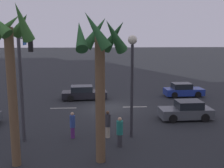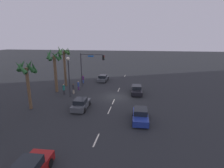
{
  "view_description": "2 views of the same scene",
  "coord_description": "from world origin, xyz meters",
  "px_view_note": "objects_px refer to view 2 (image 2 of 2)",
  "views": [
    {
      "loc": [
        1.22,
        24.0,
        6.44
      ],
      "look_at": [
        -0.34,
        0.49,
        2.19
      ],
      "focal_mm": 44.91,
      "sensor_mm": 36.0,
      "label": 1
    },
    {
      "loc": [
        -26.65,
        -3.76,
        9.1
      ],
      "look_at": [
        -1.19,
        0.41,
        2.38
      ],
      "focal_mm": 28.11,
      "sensor_mm": 36.0,
      "label": 2
    }
  ],
  "objects_px": {
    "car_4": "(103,78)",
    "pedestrian_0": "(83,79)",
    "car_1": "(140,116)",
    "palm_tree_3": "(27,71)",
    "palm_tree_2": "(64,57)",
    "car_0": "(81,104)",
    "traffic_signal": "(89,64)",
    "car_3": "(137,90)",
    "pedestrian_3": "(64,89)",
    "palm_tree_0": "(54,62)",
    "pedestrian_2": "(73,88)",
    "pedestrian_1": "(78,85)",
    "streetlamp": "(69,69)"
  },
  "relations": [
    {
      "from": "car_0",
      "to": "traffic_signal",
      "type": "xyz_separation_m",
      "value": [
        11.36,
        2.18,
        3.68
      ]
    },
    {
      "from": "streetlamp",
      "to": "pedestrian_1",
      "type": "xyz_separation_m",
      "value": [
        3.68,
        -0.09,
        -3.56
      ]
    },
    {
      "from": "car_4",
      "to": "pedestrian_1",
      "type": "height_order",
      "value": "pedestrian_1"
    },
    {
      "from": "palm_tree_2",
      "to": "car_0",
      "type": "bearing_deg",
      "value": -147.95
    },
    {
      "from": "car_1",
      "to": "pedestrian_2",
      "type": "relative_size",
      "value": 2.3
    },
    {
      "from": "pedestrian_3",
      "to": "palm_tree_2",
      "type": "bearing_deg",
      "value": 19.86
    },
    {
      "from": "pedestrian_3",
      "to": "car_4",
      "type": "bearing_deg",
      "value": -23.31
    },
    {
      "from": "car_4",
      "to": "palm_tree_2",
      "type": "distance_m",
      "value": 9.56
    },
    {
      "from": "car_4",
      "to": "pedestrian_3",
      "type": "relative_size",
      "value": 2.45
    },
    {
      "from": "palm_tree_0",
      "to": "car_1",
      "type": "bearing_deg",
      "value": -121.55
    },
    {
      "from": "palm_tree_2",
      "to": "car_3",
      "type": "bearing_deg",
      "value": -101.68
    },
    {
      "from": "car_0",
      "to": "palm_tree_2",
      "type": "height_order",
      "value": "palm_tree_2"
    },
    {
      "from": "car_0",
      "to": "car_3",
      "type": "xyz_separation_m",
      "value": [
        8.01,
        -7.12,
        -0.03
      ]
    },
    {
      "from": "pedestrian_1",
      "to": "car_4",
      "type": "bearing_deg",
      "value": -21.19
    },
    {
      "from": "car_1",
      "to": "palm_tree_3",
      "type": "xyz_separation_m",
      "value": [
        1.18,
        14.41,
        4.43
      ]
    },
    {
      "from": "pedestrian_3",
      "to": "car_0",
      "type": "bearing_deg",
      "value": -138.61
    },
    {
      "from": "car_4",
      "to": "palm_tree_2",
      "type": "bearing_deg",
      "value": 128.19
    },
    {
      "from": "pedestrian_2",
      "to": "pedestrian_1",
      "type": "bearing_deg",
      "value": -2.27
    },
    {
      "from": "car_3",
      "to": "traffic_signal",
      "type": "bearing_deg",
      "value": 70.17
    },
    {
      "from": "car_0",
      "to": "traffic_signal",
      "type": "distance_m",
      "value": 12.14
    },
    {
      "from": "car_1",
      "to": "pedestrian_1",
      "type": "relative_size",
      "value": 2.41
    },
    {
      "from": "car_3",
      "to": "palm_tree_2",
      "type": "xyz_separation_m",
      "value": [
        2.88,
        13.93,
        5.0
      ]
    },
    {
      "from": "pedestrian_3",
      "to": "palm_tree_3",
      "type": "relative_size",
      "value": 0.27
    },
    {
      "from": "pedestrian_3",
      "to": "car_3",
      "type": "bearing_deg",
      "value": -78.42
    },
    {
      "from": "car_3",
      "to": "streetlamp",
      "type": "height_order",
      "value": "streetlamp"
    },
    {
      "from": "car_3",
      "to": "streetlamp",
      "type": "xyz_separation_m",
      "value": [
        -3.33,
        10.56,
        3.81
      ]
    },
    {
      "from": "traffic_signal",
      "to": "palm_tree_3",
      "type": "relative_size",
      "value": 0.98
    },
    {
      "from": "traffic_signal",
      "to": "streetlamp",
      "type": "distance_m",
      "value": 6.8
    },
    {
      "from": "palm_tree_2",
      "to": "palm_tree_3",
      "type": "distance_m",
      "value": 12.0
    },
    {
      "from": "car_4",
      "to": "pedestrian_0",
      "type": "distance_m",
      "value": 4.47
    },
    {
      "from": "palm_tree_0",
      "to": "pedestrian_3",
      "type": "bearing_deg",
      "value": -121.13
    },
    {
      "from": "palm_tree_2",
      "to": "car_4",
      "type": "bearing_deg",
      "value": -51.81
    },
    {
      "from": "car_3",
      "to": "palm_tree_2",
      "type": "height_order",
      "value": "palm_tree_2"
    },
    {
      "from": "car_0",
      "to": "pedestrian_2",
      "type": "bearing_deg",
      "value": 29.15
    },
    {
      "from": "pedestrian_0",
      "to": "car_1",
      "type": "bearing_deg",
      "value": -142.77
    },
    {
      "from": "car_1",
      "to": "car_3",
      "type": "distance_m",
      "value": 10.31
    },
    {
      "from": "traffic_signal",
      "to": "pedestrian_1",
      "type": "distance_m",
      "value": 4.73
    },
    {
      "from": "traffic_signal",
      "to": "palm_tree_0",
      "type": "distance_m",
      "value": 6.62
    },
    {
      "from": "car_0",
      "to": "pedestrian_3",
      "type": "distance_m",
      "value": 7.4
    },
    {
      "from": "car_0",
      "to": "car_3",
      "type": "distance_m",
      "value": 10.71
    },
    {
      "from": "pedestrian_0",
      "to": "palm_tree_2",
      "type": "xyz_separation_m",
      "value": [
        -2.65,
        2.63,
        4.77
      ]
    },
    {
      "from": "pedestrian_0",
      "to": "palm_tree_2",
      "type": "bearing_deg",
      "value": 135.25
    },
    {
      "from": "pedestrian_2",
      "to": "palm_tree_2",
      "type": "distance_m",
      "value": 7.48
    },
    {
      "from": "pedestrian_1",
      "to": "palm_tree_0",
      "type": "relative_size",
      "value": 0.22
    },
    {
      "from": "pedestrian_0",
      "to": "palm_tree_0",
      "type": "bearing_deg",
      "value": 159.42
    },
    {
      "from": "car_1",
      "to": "car_4",
      "type": "xyz_separation_m",
      "value": [
        18.2,
        8.25,
        -0.01
      ]
    },
    {
      "from": "pedestrian_2",
      "to": "palm_tree_3",
      "type": "distance_m",
      "value": 8.94
    },
    {
      "from": "pedestrian_3",
      "to": "pedestrian_0",
      "type": "bearing_deg",
      "value": -5.0
    },
    {
      "from": "streetlamp",
      "to": "pedestrian_2",
      "type": "xyz_separation_m",
      "value": [
        1.49,
        -0.01,
        -3.53
      ]
    },
    {
      "from": "car_1",
      "to": "car_3",
      "type": "relative_size",
      "value": 0.9
    }
  ]
}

